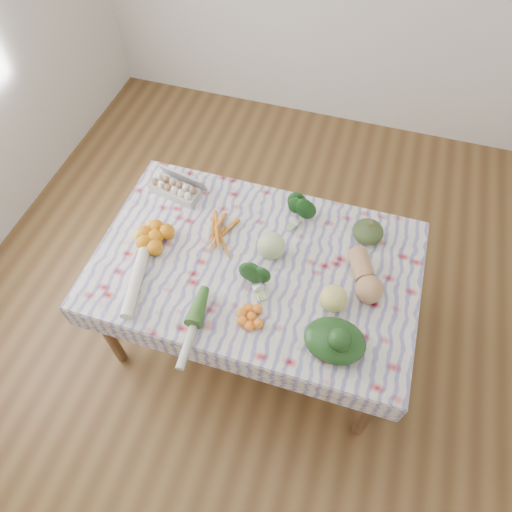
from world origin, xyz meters
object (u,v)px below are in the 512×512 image
at_px(dining_table, 256,271).
at_px(egg_carton, 174,190).
at_px(butternut_squash, 365,275).
at_px(kabocha_squash, 368,232).
at_px(cabbage, 271,246).
at_px(grapefruit, 334,298).

xyz_separation_m(dining_table, egg_carton, (-0.58, 0.31, 0.12)).
relative_size(dining_table, butternut_squash, 5.49).
relative_size(kabocha_squash, cabbage, 1.13).
bearing_deg(dining_table, kabocha_squash, 32.24).
bearing_deg(kabocha_squash, grapefruit, -101.46).
distance_m(cabbage, grapefruit, 0.42).
xyz_separation_m(egg_carton, cabbage, (0.64, -0.24, 0.03)).
bearing_deg(kabocha_squash, egg_carton, -179.42).
height_order(egg_carton, cabbage, cabbage).
relative_size(dining_table, egg_carton, 5.47).
xyz_separation_m(dining_table, cabbage, (0.06, 0.07, 0.16)).
relative_size(cabbage, grapefruit, 1.08).
height_order(egg_carton, kabocha_squash, kabocha_squash).
distance_m(egg_carton, grapefruit, 1.10).
height_order(egg_carton, grapefruit, grapefruit).
bearing_deg(dining_table, butternut_squash, 4.62).
bearing_deg(grapefruit, cabbage, 150.53).
distance_m(kabocha_squash, cabbage, 0.52).
relative_size(kabocha_squash, butternut_squash, 0.56).
height_order(egg_carton, butternut_squash, butternut_squash).
bearing_deg(cabbage, butternut_squash, -3.62).
bearing_deg(egg_carton, dining_table, -16.67).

